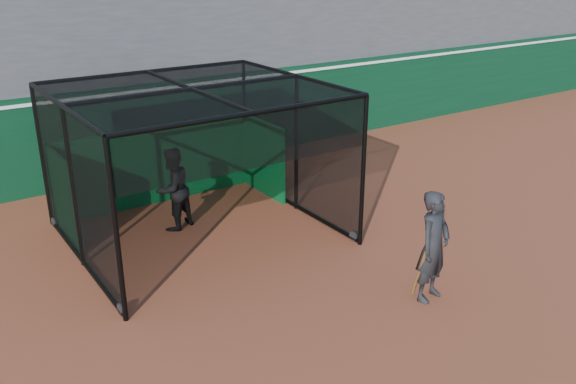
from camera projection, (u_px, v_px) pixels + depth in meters
ground at (304, 317)px, 10.33m from camera, size 120.00×120.00×0.00m
outfield_wall at (122, 131)px, 16.42m from camera, size 50.00×0.50×2.50m
batting_cage at (196, 165)px, 12.83m from camera, size 5.22×4.83×3.20m
batter at (173, 189)px, 13.35m from camera, size 1.11×1.00×1.86m
on_deck_player at (433, 247)px, 10.54m from camera, size 0.83×0.65×2.03m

